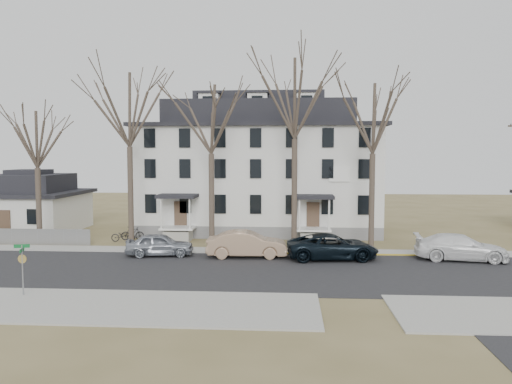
# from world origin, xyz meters

# --- Properties ---
(ground) EXTENTS (120.00, 120.00, 0.00)m
(ground) POSITION_xyz_m (0.00, 0.00, 0.00)
(ground) COLOR olive
(ground) RESTS_ON ground
(main_road) EXTENTS (120.00, 10.00, 0.04)m
(main_road) POSITION_xyz_m (0.00, 2.00, 0.00)
(main_road) COLOR #27272A
(main_road) RESTS_ON ground
(far_sidewalk) EXTENTS (120.00, 2.00, 0.08)m
(far_sidewalk) POSITION_xyz_m (0.00, 8.00, 0.00)
(far_sidewalk) COLOR #A09F97
(far_sidewalk) RESTS_ON ground
(near_sidewalk_left) EXTENTS (20.00, 5.00, 0.08)m
(near_sidewalk_left) POSITION_xyz_m (-8.00, -5.00, 0.00)
(near_sidewalk_left) COLOR #A09F97
(near_sidewalk_left) RESTS_ON ground
(yellow_curb) EXTENTS (14.00, 0.25, 0.06)m
(yellow_curb) POSITION_xyz_m (5.00, 7.10, 0.00)
(yellow_curb) COLOR gold
(yellow_curb) RESTS_ON ground
(boarding_house) EXTENTS (20.80, 12.36, 12.05)m
(boarding_house) POSITION_xyz_m (-2.00, 17.95, 5.38)
(boarding_house) COLOR slate
(boarding_house) RESTS_ON ground
(small_house) EXTENTS (8.70, 8.70, 5.00)m
(small_house) POSITION_xyz_m (-22.00, 16.00, 2.25)
(small_house) COLOR silver
(small_house) RESTS_ON ground
(tree_far_left) EXTENTS (8.40, 8.40, 13.72)m
(tree_far_left) POSITION_xyz_m (-11.00, 9.80, 10.34)
(tree_far_left) COLOR #473B31
(tree_far_left) RESTS_ON ground
(tree_mid_left) EXTENTS (7.80, 7.80, 12.74)m
(tree_mid_left) POSITION_xyz_m (-5.00, 9.80, 9.60)
(tree_mid_left) COLOR #473B31
(tree_mid_left) RESTS_ON ground
(tree_center) EXTENTS (9.00, 9.00, 14.70)m
(tree_center) POSITION_xyz_m (1.00, 9.80, 11.08)
(tree_center) COLOR #473B31
(tree_center) RESTS_ON ground
(tree_mid_right) EXTENTS (7.80, 7.80, 12.74)m
(tree_mid_right) POSITION_xyz_m (6.50, 9.80, 9.60)
(tree_mid_right) COLOR #473B31
(tree_mid_right) RESTS_ON ground
(tree_bungalow) EXTENTS (6.60, 6.60, 10.78)m
(tree_bungalow) POSITION_xyz_m (-18.00, 9.80, 8.12)
(tree_bungalow) COLOR #473B31
(tree_bungalow) RESTS_ON ground
(car_silver) EXTENTS (4.59, 2.33, 1.50)m
(car_silver) POSITION_xyz_m (-7.86, 5.99, 0.75)
(car_silver) COLOR #9399A4
(car_silver) RESTS_ON ground
(car_tan) EXTENTS (5.29, 2.07, 1.71)m
(car_tan) POSITION_xyz_m (-2.10, 5.94, 0.86)
(car_tan) COLOR #A28266
(car_tan) RESTS_ON ground
(car_navy) EXTENTS (6.00, 3.22, 1.60)m
(car_navy) POSITION_xyz_m (3.40, 5.70, 0.80)
(car_navy) COLOR black
(car_navy) RESTS_ON ground
(car_white) EXTENTS (5.86, 2.97, 1.63)m
(car_white) POSITION_xyz_m (11.45, 5.93, 0.82)
(car_white) COLOR white
(car_white) RESTS_ON ground
(bicycle_left) EXTENTS (1.87, 0.84, 0.95)m
(bicycle_left) POSITION_xyz_m (-12.04, 11.05, 0.47)
(bicycle_left) COLOR black
(bicycle_left) RESTS_ON ground
(bicycle_right) EXTENTS (1.83, 0.68, 1.08)m
(bicycle_right) POSITION_xyz_m (-11.51, 11.68, 0.54)
(bicycle_right) COLOR black
(bicycle_right) RESTS_ON ground
(street_sign) EXTENTS (0.71, 0.71, 2.49)m
(street_sign) POSITION_xyz_m (-11.90, -3.61, 1.66)
(street_sign) COLOR gray
(street_sign) RESTS_ON ground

